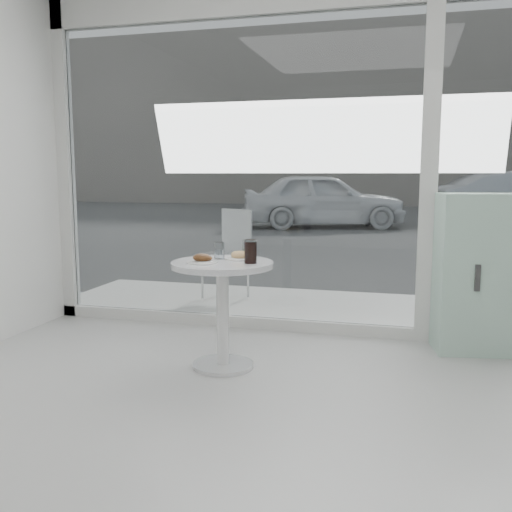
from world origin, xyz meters
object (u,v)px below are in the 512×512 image
(plate_donut, at_px, (241,256))
(cola_glass, at_px, (251,252))
(car_white, at_px, (323,200))
(water_tumbler_b, at_px, (248,250))
(water_tumbler_a, at_px, (219,251))
(main_table, at_px, (223,292))
(patio_chair, at_px, (230,248))
(plate_fritter, at_px, (202,260))
(mint_cabinet, at_px, (475,273))

(plate_donut, xyz_separation_m, cola_glass, (0.12, -0.16, 0.06))
(car_white, xyz_separation_m, water_tumbler_b, (1.07, -10.86, 0.11))
(water_tumbler_a, xyz_separation_m, cola_glass, (0.28, -0.15, 0.03))
(main_table, xyz_separation_m, car_white, (-0.96, 11.10, 0.17))
(main_table, height_order, plate_donut, plate_donut)
(main_table, relative_size, water_tumbler_b, 5.95)
(plate_donut, bearing_deg, patio_chair, 109.99)
(car_white, height_order, water_tumbler_a, car_white)
(main_table, distance_m, plate_fritter, 0.29)
(main_table, bearing_deg, water_tumbler_b, 64.80)
(plate_donut, distance_m, water_tumbler_a, 0.16)
(mint_cabinet, xyz_separation_m, cola_glass, (-1.55, -0.89, 0.23))
(mint_cabinet, xyz_separation_m, car_white, (-2.72, 10.22, 0.10))
(cola_glass, bearing_deg, water_tumbler_a, 151.71)
(car_white, xyz_separation_m, plate_fritter, (0.85, -11.21, 0.08))
(water_tumbler_b, bearing_deg, plate_donut, -106.25)
(water_tumbler_a, height_order, water_tumbler_b, water_tumbler_b)
(patio_chair, height_order, water_tumbler_a, patio_chair)
(main_table, relative_size, plate_fritter, 3.59)
(water_tumbler_a, bearing_deg, plate_donut, 4.41)
(plate_fritter, bearing_deg, mint_cabinet, 27.68)
(water_tumbler_b, height_order, cola_glass, cola_glass)
(patio_chair, xyz_separation_m, plate_fritter, (0.50, -2.19, 0.20))
(mint_cabinet, height_order, water_tumbler_b, mint_cabinet)
(patio_chair, height_order, plate_donut, patio_chair)
(patio_chair, xyz_separation_m, water_tumbler_b, (0.73, -1.84, 0.24))
(main_table, height_order, car_white, car_white)
(water_tumbler_a, distance_m, water_tumbler_b, 0.21)
(water_tumbler_a, bearing_deg, patio_chair, 105.68)
(car_white, distance_m, water_tumbler_b, 10.91)
(water_tumbler_b, xyz_separation_m, cola_glass, (0.09, -0.26, 0.02))
(patio_chair, relative_size, plate_donut, 4.03)
(main_table, height_order, cola_glass, cola_glass)
(plate_donut, bearing_deg, main_table, -120.16)
(mint_cabinet, relative_size, cola_glass, 7.51)
(mint_cabinet, xyz_separation_m, plate_fritter, (-1.87, -0.98, 0.18))
(mint_cabinet, bearing_deg, plate_fritter, -162.10)
(mint_cabinet, bearing_deg, patio_chair, 143.39)
(patio_chair, distance_m, car_white, 9.03)
(car_white, bearing_deg, plate_donut, 167.83)
(patio_chair, bearing_deg, cola_glass, -46.02)
(main_table, relative_size, water_tumbler_a, 6.41)
(plate_donut, distance_m, water_tumbler_b, 0.10)
(water_tumbler_b, bearing_deg, plate_fritter, -122.85)
(patio_chair, height_order, water_tumbler_b, patio_chair)
(plate_fritter, bearing_deg, patio_chair, 103.00)
(main_table, relative_size, cola_glass, 4.67)
(car_white, distance_m, water_tumbler_a, 11.00)
(main_table, xyz_separation_m, patio_chair, (-0.61, 2.08, 0.04))
(patio_chair, distance_m, water_tumbler_a, 2.03)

